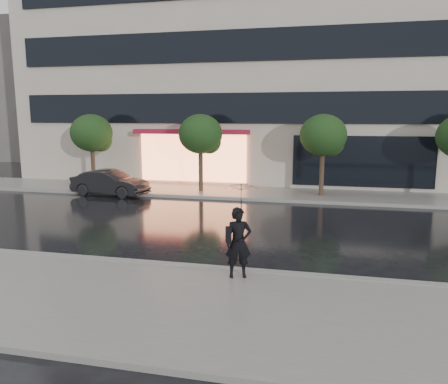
# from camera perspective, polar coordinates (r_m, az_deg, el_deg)

# --- Properties ---
(ground) EXTENTS (120.00, 120.00, 0.00)m
(ground) POSITION_cam_1_polar(r_m,az_deg,el_deg) (12.22, -2.17, -8.64)
(ground) COLOR black
(ground) RESTS_ON ground
(sidewalk_near) EXTENTS (60.00, 4.50, 0.12)m
(sidewalk_near) POSITION_cam_1_polar(r_m,az_deg,el_deg) (9.31, -7.48, -14.44)
(sidewalk_near) COLOR slate
(sidewalk_near) RESTS_ON ground
(sidewalk_far) EXTENTS (60.00, 3.50, 0.12)m
(sidewalk_far) POSITION_cam_1_polar(r_m,az_deg,el_deg) (21.99, 4.70, -0.16)
(sidewalk_far) COLOR slate
(sidewalk_far) RESTS_ON ground
(curb_near) EXTENTS (60.00, 0.25, 0.14)m
(curb_near) POSITION_cam_1_polar(r_m,az_deg,el_deg) (11.29, -3.49, -9.87)
(curb_near) COLOR gray
(curb_near) RESTS_ON ground
(curb_far) EXTENTS (60.00, 0.25, 0.14)m
(curb_far) POSITION_cam_1_polar(r_m,az_deg,el_deg) (20.28, 4.00, -0.97)
(curb_far) COLOR gray
(curb_far) RESTS_ON ground
(office_building) EXTENTS (30.00, 12.76, 18.00)m
(office_building) POSITION_cam_1_polar(r_m,az_deg,el_deg) (29.76, 7.18, 19.72)
(office_building) COLOR #BDB1A0
(office_building) RESTS_ON ground
(tree_far_west) EXTENTS (2.20, 2.20, 3.99)m
(tree_far_west) POSITION_cam_1_polar(r_m,az_deg,el_deg) (24.37, -16.75, 7.21)
(tree_far_west) COLOR #33261C
(tree_far_west) RESTS_ON ground
(tree_mid_west) EXTENTS (2.20, 2.20, 3.99)m
(tree_mid_west) POSITION_cam_1_polar(r_m,az_deg,el_deg) (22.06, -2.92, 7.38)
(tree_mid_west) COLOR #33261C
(tree_mid_west) RESTS_ON ground
(tree_mid_east) EXTENTS (2.20, 2.20, 3.99)m
(tree_mid_east) POSITION_cam_1_polar(r_m,az_deg,el_deg) (21.24, 12.99, 7.05)
(tree_mid_east) COLOR #33261C
(tree_mid_east) RESTS_ON ground
(parked_car) EXTENTS (4.01, 1.86, 1.27)m
(parked_car) POSITION_cam_1_polar(r_m,az_deg,el_deg) (22.23, -14.67, 1.16)
(parked_car) COLOR black
(parked_car) RESTS_ON ground
(pedestrian_with_umbrella) EXTENTS (1.04, 1.05, 2.26)m
(pedestrian_with_umbrella) POSITION_cam_1_polar(r_m,az_deg,el_deg) (10.14, 2.09, -3.48)
(pedestrian_with_umbrella) COLOR black
(pedestrian_with_umbrella) RESTS_ON sidewalk_near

